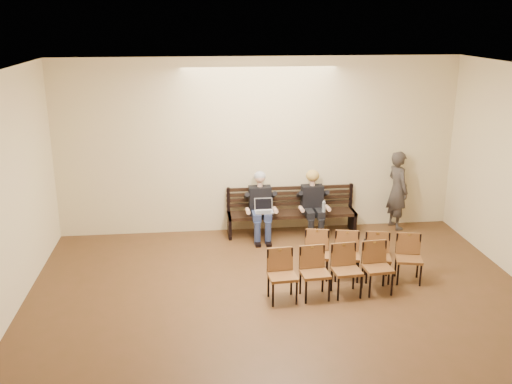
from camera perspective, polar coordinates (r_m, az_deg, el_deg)
ground at (r=7.47m, az=4.98°, el=-17.34°), size 10.00×10.00×0.00m
room_walls at (r=7.13m, az=4.28°, el=3.43°), size 8.02×10.01×3.51m
bench at (r=11.56m, az=3.58°, el=-3.10°), size 2.60×0.90×0.45m
seated_man at (r=11.21m, az=0.45°, el=-1.42°), size 0.54×0.75×1.30m
seated_woman at (r=11.39m, az=5.71°, el=-1.39°), size 0.53×0.73×1.23m
laptop at (r=11.04m, az=0.84°, el=-2.10°), size 0.37×0.30×0.26m
water_bottle at (r=11.17m, az=6.78°, el=-2.07°), size 0.08×0.08×0.23m
bag at (r=10.76m, az=11.77°, el=-5.54°), size 0.41×0.31×0.27m
passerby at (r=12.00m, az=14.01°, el=0.75°), size 0.59×0.77×1.87m
chair_row_front at (r=9.04m, az=7.50°, el=-7.98°), size 2.00×0.60×0.81m
chair_row_back at (r=9.69m, az=10.58°, el=-6.41°), size 1.98×0.85×0.79m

